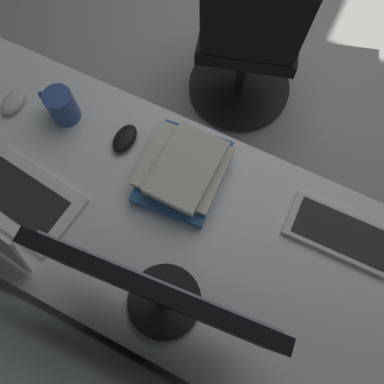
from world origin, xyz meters
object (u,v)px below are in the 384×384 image
Objects in this scene: laptop_left at (3,207)px; book_stack_far at (184,169)px; office_chair at (248,43)px; monitor_primary at (158,294)px; keyboard_main at (360,242)px; drawer_pedestal at (185,263)px; coffee_mug at (62,106)px; mouse_main at (125,139)px; mouse_spare at (14,101)px.

laptop_left reaches higher than book_stack_far.
monitor_primary is at bearing 100.30° from office_chair.
office_chair reaches higher than keyboard_main.
drawer_pedestal is 0.72× the size of office_chair.
monitor_primary is at bearing 146.36° from coffee_mug.
mouse_main is (0.31, -0.21, 0.40)m from drawer_pedestal.
book_stack_far is at bearing -71.03° from monitor_primary.
laptop_left is 0.35m from coffee_mug.
mouse_main reaches higher than keyboard_main.
coffee_mug is at bearing 65.94° from office_chair.
keyboard_main is 3.27× the size of coffee_mug.
monitor_primary is 0.55m from laptop_left.
book_stack_far is at bearing 3.58° from keyboard_main.
book_stack_far is at bearing -140.38° from laptop_left.
drawer_pedestal is 6.68× the size of mouse_spare.
laptop_left is 1.21m from office_chair.
drawer_pedestal is at bearing 115.72° from book_stack_far.
monitor_primary is 0.69m from coffee_mug.
keyboard_main is 0.54m from book_stack_far.
coffee_mug reaches higher than drawer_pedestal.
drawer_pedestal is 0.71m from coffee_mug.
mouse_spare is at bearing 12.97° from coffee_mug.
monitor_primary reaches higher than mouse_main.
mouse_spare is at bearing 6.29° from mouse_main.
coffee_mug is at bearing -84.77° from laptop_left.
monitor_primary is 4.86× the size of mouse_main.
office_chair reaches higher than laptop_left.
keyboard_main is 1.15m from mouse_spare.
monitor_primary reaches higher than mouse_spare.
book_stack_far is (-0.22, 0.02, 0.02)m from mouse_main.
monitor_primary is at bearing 155.67° from mouse_spare.
coffee_mug is at bearing -21.33° from drawer_pedestal.
office_chair is (-0.52, -0.82, -0.29)m from mouse_spare.
mouse_main and mouse_spare have the same top height.
mouse_main is (0.34, -0.37, -0.22)m from monitor_primary.
keyboard_main is 1.38× the size of book_stack_far.
mouse_main is at bearing 80.48° from office_chair.
mouse_spare is (0.39, 0.04, 0.00)m from mouse_main.
office_chair is (0.63, -0.76, -0.28)m from keyboard_main.
drawer_pedestal is 1.00m from office_chair.
book_stack_far is (0.12, -0.35, -0.19)m from monitor_primary.
book_stack_far is (0.09, -0.19, 0.42)m from drawer_pedestal.
book_stack_far is 2.37× the size of coffee_mug.
office_chair is (-0.35, -0.78, -0.33)m from coffee_mug.
laptop_left reaches higher than mouse_main.
drawer_pedestal is 5.39× the size of coffee_mug.
drawer_pedestal is at bearing -163.63° from laptop_left.
mouse_main is 0.39m from mouse_spare.
laptop_left is at bearing 39.62° from book_stack_far.
laptop_left is 3.58× the size of mouse_spare.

